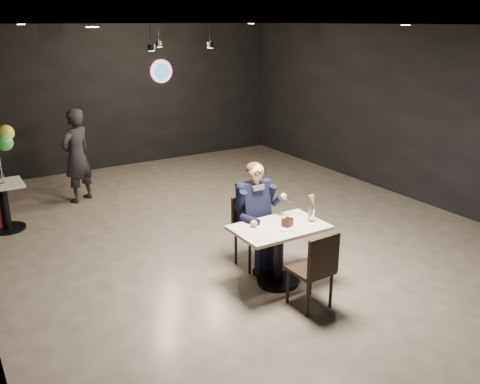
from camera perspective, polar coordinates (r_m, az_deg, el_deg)
floor at (r=7.80m, az=-0.59°, el=-4.37°), size 9.00×9.00×0.00m
wall_sign at (r=11.58m, az=-8.83°, el=13.26°), size 0.50×0.06×0.50m
pendant_lights at (r=8.95m, az=-7.56°, el=17.42°), size 1.40×1.20×0.36m
main_table at (r=6.18m, az=4.35°, el=-7.05°), size 1.10×0.70×0.75m
chair_far at (r=6.56m, az=1.56°, el=-4.61°), size 0.42×0.46×0.92m
chair_near at (r=5.73m, az=7.89°, el=-8.45°), size 0.44×0.48×0.92m
seated_man at (r=6.46m, az=1.58°, el=-2.49°), size 0.60×0.80×1.44m
dessert_plate at (r=5.97m, az=5.08°, el=-4.03°), size 0.20×0.20×0.01m
cake_slice at (r=6.00m, az=5.34°, el=-3.43°), size 0.14×0.13×0.08m
mint_leaf at (r=5.97m, az=5.56°, el=-3.15°), size 0.06×0.04×0.01m
sundae_glass at (r=6.19m, az=8.03°, el=-2.55°), size 0.07×0.07×0.16m
wafer_cone at (r=6.15m, az=8.17°, el=-0.98°), size 0.09×0.09×0.15m
side_table at (r=8.50m, az=-24.86°, el=-1.56°), size 0.58×0.58×0.73m
balloon_vase at (r=8.36m, az=-25.27°, el=1.35°), size 0.09×0.09×0.14m
passerby at (r=9.30m, az=-17.86°, el=3.89°), size 0.72×0.64×1.64m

